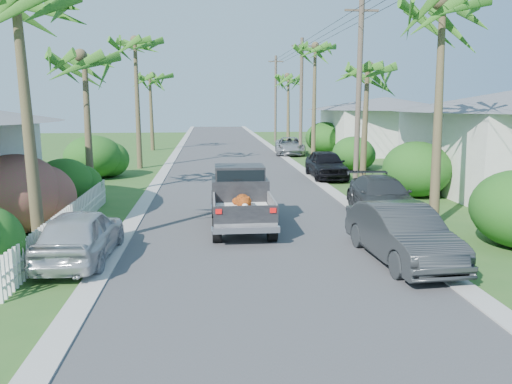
{
  "coord_description": "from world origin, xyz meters",
  "views": [
    {
      "loc": [
        -1.5,
        -10.56,
        4.27
      ],
      "look_at": [
        -0.04,
        5.11,
        1.4
      ],
      "focal_mm": 35.0,
      "sensor_mm": 36.0,
      "label": 1
    }
  ],
  "objects": [
    {
      "name": "curb_right",
      "position": [
        4.3,
        25.0,
        0.03
      ],
      "size": [
        0.6,
        100.0,
        0.06
      ],
      "primitive_type": "cube",
      "color": "#A5A39E",
      "rests_on": "ground"
    },
    {
      "name": "pickup_truck",
      "position": [
        -0.47,
        6.47,
        1.01
      ],
      "size": [
        1.98,
        5.12,
        2.06
      ],
      "color": "black",
      "rests_on": "ground"
    },
    {
      "name": "palm_l_c",
      "position": [
        -6.0,
        22.0,
        7.91
      ],
      "size": [
        4.4,
        4.4,
        9.2
      ],
      "color": "brown",
      "rests_on": "ground"
    },
    {
      "name": "palm_r_b",
      "position": [
        6.6,
        15.0,
        5.95
      ],
      "size": [
        4.4,
        4.4,
        7.2
      ],
      "color": "brown",
      "rests_on": "ground"
    },
    {
      "name": "parked_car_rf",
      "position": [
        5.0,
        16.73,
        0.78
      ],
      "size": [
        1.89,
        4.59,
        1.56
      ],
      "primitive_type": "imported",
      "rotation": [
        0.0,
        0.0,
        -0.01
      ],
      "color": "black",
      "rests_on": "ground"
    },
    {
      "name": "shrub_r_b",
      "position": [
        7.8,
        11.0,
        1.25
      ],
      "size": [
        3.0,
        3.3,
        2.5
      ],
      "primitive_type": "ellipsoid",
      "color": "#1B4A15",
      "rests_on": "ground"
    },
    {
      "name": "parked_car_rn",
      "position": [
        3.6,
        1.98,
        0.76
      ],
      "size": [
        1.91,
        4.69,
        1.51
      ],
      "primitive_type": "imported",
      "rotation": [
        0.0,
        0.0,
        0.07
      ],
      "color": "#282B2D",
      "rests_on": "ground"
    },
    {
      "name": "ground",
      "position": [
        0.0,
        0.0,
        0.0
      ],
      "size": [
        120.0,
        120.0,
        0.0
      ],
      "primitive_type": "plane",
      "color": "#2F5821",
      "rests_on": "ground"
    },
    {
      "name": "shrub_r_c",
      "position": [
        7.5,
        20.0,
        1.05
      ],
      "size": [
        2.6,
        2.86,
        2.1
      ],
      "primitive_type": "ellipsoid",
      "color": "#1B4A15",
      "rests_on": "ground"
    },
    {
      "name": "utility_pole_b",
      "position": [
        5.6,
        13.0,
        4.6
      ],
      "size": [
        1.6,
        0.26,
        9.0
      ],
      "color": "brown",
      "rests_on": "ground"
    },
    {
      "name": "palm_r_d",
      "position": [
        6.5,
        40.0,
        6.74
      ],
      "size": [
        4.4,
        4.4,
        8.0
      ],
      "color": "brown",
      "rests_on": "ground"
    },
    {
      "name": "palm_r_a",
      "position": [
        6.3,
        6.0,
        7.42
      ],
      "size": [
        4.4,
        4.4,
        8.7
      ],
      "color": "brown",
      "rests_on": "ground"
    },
    {
      "name": "picket_fence",
      "position": [
        -6.0,
        5.5,
        0.5
      ],
      "size": [
        0.1,
        11.0,
        1.0
      ],
      "primitive_type": "cube",
      "color": "white",
      "rests_on": "ground"
    },
    {
      "name": "parked_car_rm",
      "position": [
        5.0,
        7.54,
        0.7
      ],
      "size": [
        2.23,
        4.92,
        1.4
      ],
      "primitive_type": "imported",
      "rotation": [
        0.0,
        0.0,
        -0.06
      ],
      "color": "#292C2E",
      "rests_on": "ground"
    },
    {
      "name": "curb_left",
      "position": [
        -4.3,
        25.0,
        0.03
      ],
      "size": [
        0.6,
        100.0,
        0.06
      ],
      "primitive_type": "cube",
      "color": "#A5A39E",
      "rests_on": "ground"
    },
    {
      "name": "shrub_l_d",
      "position": [
        -8.0,
        18.0,
        1.2
      ],
      "size": [
        3.2,
        3.52,
        2.4
      ],
      "primitive_type": "ellipsoid",
      "color": "#1B4A15",
      "rests_on": "ground"
    },
    {
      "name": "house_right_far",
      "position": [
        13.0,
        30.0,
        2.12
      ],
      "size": [
        9.0,
        8.0,
        4.6
      ],
      "color": "silver",
      "rests_on": "ground"
    },
    {
      "name": "palm_r_c",
      "position": [
        6.2,
        26.0,
        8.11
      ],
      "size": [
        4.4,
        4.4,
        9.4
      ],
      "color": "brown",
      "rests_on": "ground"
    },
    {
      "name": "utility_pole_c",
      "position": [
        5.6,
        28.0,
        4.6
      ],
      "size": [
        1.6,
        0.26,
        9.0
      ],
      "color": "brown",
      "rests_on": "ground"
    },
    {
      "name": "parked_car_ln",
      "position": [
        -5.0,
        2.83,
        0.72
      ],
      "size": [
        1.8,
        4.26,
        1.44
      ],
      "primitive_type": "imported",
      "rotation": [
        0.0,
        0.0,
        3.12
      ],
      "color": "silver",
      "rests_on": "ground"
    },
    {
      "name": "palm_l_d",
      "position": [
        -6.5,
        34.0,
        6.44
      ],
      "size": [
        4.4,
        4.4,
        7.7
      ],
      "color": "brown",
      "rests_on": "ground"
    },
    {
      "name": "road",
      "position": [
        0.0,
        25.0,
        0.01
      ],
      "size": [
        8.0,
        100.0,
        0.02
      ],
      "primitive_type": "cube",
      "color": "#38383A",
      "rests_on": "ground"
    },
    {
      "name": "utility_pole_d",
      "position": [
        5.6,
        43.0,
        4.6
      ],
      "size": [
        1.6,
        0.26,
        9.0
      ],
      "color": "brown",
      "rests_on": "ground"
    },
    {
      "name": "parked_car_rd",
      "position": [
        5.0,
        29.5,
        0.69
      ],
      "size": [
        2.79,
        5.15,
        1.37
      ],
      "primitive_type": "imported",
      "rotation": [
        0.0,
        0.0,
        -0.11
      ],
      "color": "#A0A2A7",
      "rests_on": "ground"
    },
    {
      "name": "shrub_r_d",
      "position": [
        8.0,
        30.0,
        1.3
      ],
      "size": [
        3.2,
        3.52,
        2.6
      ],
      "primitive_type": "ellipsoid",
      "color": "#1B4A15",
      "rests_on": "ground"
    },
    {
      "name": "shrub_l_b",
      "position": [
        -7.8,
        6.0,
        1.3
      ],
      "size": [
        3.0,
        3.3,
        2.6
      ],
      "primitive_type": "ellipsoid",
      "color": "#AF1945",
      "rests_on": "ground"
    },
    {
      "name": "palm_l_b",
      "position": [
        -6.8,
        12.0,
        6.15
      ],
      "size": [
        4.4,
        4.4,
        7.4
      ],
      "color": "brown",
      "rests_on": "ground"
    },
    {
      "name": "shrub_l_c",
      "position": [
        -7.4,
        10.0,
        1.0
      ],
      "size": [
        2.4,
        2.64,
        2.0
      ],
      "primitive_type": "ellipsoid",
      "color": "#1B4A15",
      "rests_on": "ground"
    }
  ]
}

